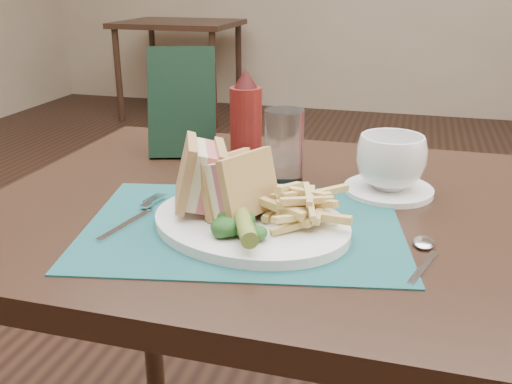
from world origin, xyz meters
TOP-DOWN VIEW (x-y plane):
  - floor at (0.00, 0.00)m, footprint 7.00×7.00m
  - wall_back at (0.00, 3.50)m, footprint 6.00×0.00m
  - table_main at (0.00, -0.50)m, footprint 0.90×0.75m
  - table_bg_left at (-1.62, 2.96)m, footprint 0.90×0.75m
  - placemat at (-0.00, -0.61)m, footprint 0.52×0.41m
  - plate at (0.01, -0.62)m, footprint 0.36×0.32m
  - sandwich_half_a at (-0.09, -0.61)m, footprint 0.11×0.13m
  - sandwich_half_b at (-0.03, -0.61)m, footprint 0.11×0.12m
  - kale_garnish at (0.02, -0.67)m, footprint 0.11×0.08m
  - pickle_spear at (0.02, -0.68)m, footprint 0.07×0.12m
  - fries_pile at (0.08, -0.60)m, footprint 0.18×0.20m
  - fork at (-0.17, -0.63)m, footprint 0.06×0.17m
  - spoon at (0.25, -0.65)m, footprint 0.08×0.15m
  - saucer at (0.19, -0.41)m, footprint 0.18×0.18m
  - coffee_cup at (0.19, -0.41)m, footprint 0.16×0.16m
  - drinking_glass at (0.01, -0.41)m, footprint 0.09×0.09m
  - ketchup_bottle at (-0.08, -0.33)m, footprint 0.07×0.07m
  - check_presenter at (-0.22, -0.30)m, footprint 0.15×0.12m

SIDE VIEW (x-z plane):
  - floor at x=0.00m, z-range 0.00..0.00m
  - wall_back at x=0.00m, z-range -3.00..3.00m
  - table_main at x=0.00m, z-range 0.00..0.75m
  - table_bg_left at x=-1.62m, z-range 0.00..0.75m
  - placemat at x=0.00m, z-range 0.75..0.75m
  - spoon at x=0.25m, z-range 0.75..0.76m
  - saucer at x=0.19m, z-range 0.75..0.76m
  - fork at x=-0.17m, z-range 0.75..0.76m
  - plate at x=0.01m, z-range 0.75..0.77m
  - kale_garnish at x=0.02m, z-range 0.77..0.79m
  - pickle_spear at x=0.02m, z-range 0.78..0.80m
  - fries_pile at x=0.08m, z-range 0.77..0.82m
  - coffee_cup at x=0.19m, z-range 0.76..0.85m
  - drinking_glass at x=0.01m, z-range 0.75..0.88m
  - sandwich_half_b at x=-0.03m, z-range 0.77..0.87m
  - sandwich_half_a at x=-0.09m, z-range 0.77..0.87m
  - ketchup_bottle at x=-0.08m, z-range 0.75..0.94m
  - check_presenter at x=-0.22m, z-range 0.75..0.96m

